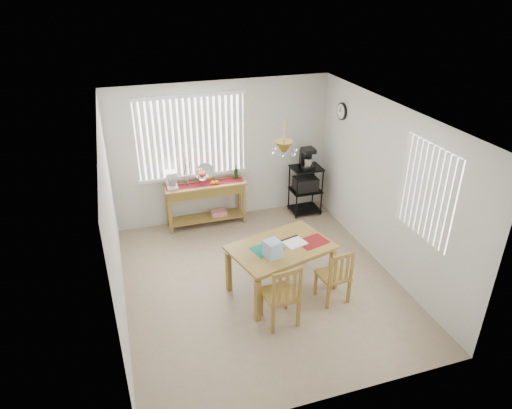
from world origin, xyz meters
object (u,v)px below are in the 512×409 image
object	(u,v)px
chair_right	(335,276)
dining_table	(281,251)
sideboard	(206,194)
wire_cart	(306,186)
chair_left	(281,295)
cart_items	(307,158)

from	to	relation	value
chair_right	dining_table	bearing A→B (deg)	143.94
sideboard	wire_cart	size ratio (longest dim) A/B	1.54
dining_table	chair_left	bearing A→B (deg)	-109.45
cart_items	dining_table	distance (m)	2.58
wire_cart	chair_left	size ratio (longest dim) A/B	1.01
dining_table	wire_cart	bearing A→B (deg)	58.75
wire_cart	chair_left	bearing A→B (deg)	-118.62
wire_cart	dining_table	size ratio (longest dim) A/B	0.59
chair_right	cart_items	bearing A→B (deg)	75.73
cart_items	chair_left	bearing A→B (deg)	-118.54
sideboard	dining_table	xyz separation A→B (m)	(0.61, -2.27, 0.05)
wire_cart	sideboard	bearing A→B (deg)	176.64
sideboard	cart_items	bearing A→B (deg)	-3.06
sideboard	chair_left	xyz separation A→B (m)	(0.36, -2.96, -0.16)
wire_cart	cart_items	xyz separation A→B (m)	(0.00, 0.01, 0.56)
sideboard	chair_left	world-z (taller)	chair_left
wire_cart	dining_table	bearing A→B (deg)	-121.25
sideboard	chair_right	distance (m)	3.02
chair_left	cart_items	bearing A→B (deg)	61.46
cart_items	chair_right	distance (m)	2.81
sideboard	chair_right	xyz separation A→B (m)	(1.25, -2.74, -0.20)
chair_left	chair_right	world-z (taller)	chair_left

